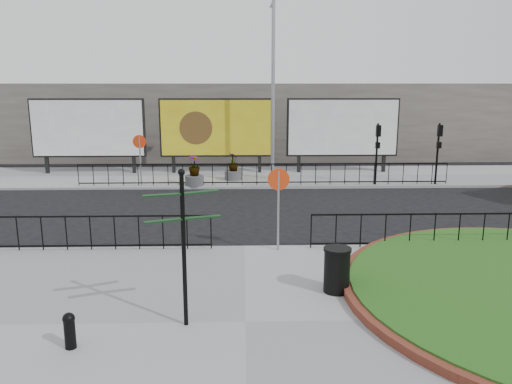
{
  "coord_description": "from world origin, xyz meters",
  "views": [
    {
      "loc": [
        -0.03,
        -14.62,
        4.99
      ],
      "look_at": [
        0.39,
        1.38,
        1.51
      ],
      "focal_mm": 35.0,
      "sensor_mm": 36.0,
      "label": 1
    }
  ],
  "objects_px": {
    "billboard_mid": "(216,128)",
    "litter_bin": "(337,270)",
    "lamp_post": "(273,87)",
    "planter_b": "(233,170)",
    "fingerpost_sign": "(183,233)",
    "bollard": "(70,329)",
    "planter_a": "(194,174)"
  },
  "relations": [
    {
      "from": "billboard_mid",
      "to": "litter_bin",
      "type": "distance_m",
      "value": 16.99
    },
    {
      "from": "billboard_mid",
      "to": "lamp_post",
      "type": "bearing_deg",
      "value": -33.25
    },
    {
      "from": "planter_b",
      "to": "fingerpost_sign",
      "type": "bearing_deg",
      "value": -92.5
    },
    {
      "from": "bollard",
      "to": "planter_b",
      "type": "xyz_separation_m",
      "value": [
        2.76,
        16.75,
        0.14
      ]
    },
    {
      "from": "planter_a",
      "to": "lamp_post",
      "type": "bearing_deg",
      "value": 22.22
    },
    {
      "from": "billboard_mid",
      "to": "lamp_post",
      "type": "relative_size",
      "value": 0.67
    },
    {
      "from": "fingerpost_sign",
      "to": "planter_b",
      "type": "distance_m",
      "value": 15.95
    },
    {
      "from": "lamp_post",
      "to": "bollard",
      "type": "distance_m",
      "value": 18.16
    },
    {
      "from": "billboard_mid",
      "to": "planter_b",
      "type": "xyz_separation_m",
      "value": [
        0.96,
        -2.19,
        -1.95
      ]
    },
    {
      "from": "fingerpost_sign",
      "to": "litter_bin",
      "type": "xyz_separation_m",
      "value": [
        3.41,
        1.59,
        -1.42
      ]
    },
    {
      "from": "lamp_post",
      "to": "fingerpost_sign",
      "type": "xyz_separation_m",
      "value": [
        -2.73,
        -16.09,
        -2.73
      ]
    },
    {
      "from": "fingerpost_sign",
      "to": "bollard",
      "type": "relative_size",
      "value": 4.59
    },
    {
      "from": "lamp_post",
      "to": "litter_bin",
      "type": "xyz_separation_m",
      "value": [
        0.68,
        -14.5,
        -4.15
      ]
    },
    {
      "from": "billboard_mid",
      "to": "fingerpost_sign",
      "type": "relative_size",
      "value": 1.9
    },
    {
      "from": "lamp_post",
      "to": "litter_bin",
      "type": "height_order",
      "value": "lamp_post"
    },
    {
      "from": "lamp_post",
      "to": "planter_b",
      "type": "height_order",
      "value": "lamp_post"
    },
    {
      "from": "litter_bin",
      "to": "planter_a",
      "type": "bearing_deg",
      "value": 109.59
    },
    {
      "from": "lamp_post",
      "to": "bollard",
      "type": "bearing_deg",
      "value": -105.81
    },
    {
      "from": "fingerpost_sign",
      "to": "planter_b",
      "type": "bearing_deg",
      "value": 72.25
    },
    {
      "from": "lamp_post",
      "to": "fingerpost_sign",
      "type": "bearing_deg",
      "value": -99.65
    },
    {
      "from": "fingerpost_sign",
      "to": "planter_a",
      "type": "distance_m",
      "value": 14.6
    },
    {
      "from": "lamp_post",
      "to": "planter_b",
      "type": "bearing_deg",
      "value": -173.78
    },
    {
      "from": "litter_bin",
      "to": "planter_b",
      "type": "relative_size",
      "value": 0.77
    },
    {
      "from": "planter_a",
      "to": "litter_bin",
      "type": "bearing_deg",
      "value": -70.41
    },
    {
      "from": "fingerpost_sign",
      "to": "litter_bin",
      "type": "relative_size",
      "value": 2.99
    },
    {
      "from": "billboard_mid",
      "to": "planter_b",
      "type": "bearing_deg",
      "value": -66.27
    },
    {
      "from": "bollard",
      "to": "litter_bin",
      "type": "bearing_deg",
      "value": 24.26
    },
    {
      "from": "billboard_mid",
      "to": "planter_b",
      "type": "distance_m",
      "value": 3.09
    },
    {
      "from": "bollard",
      "to": "planter_a",
      "type": "height_order",
      "value": "planter_a"
    },
    {
      "from": "fingerpost_sign",
      "to": "planter_a",
      "type": "relative_size",
      "value": 2.21
    },
    {
      "from": "fingerpost_sign",
      "to": "bollard",
      "type": "xyz_separation_m",
      "value": [
        -2.07,
        -0.88,
        -1.58
      ]
    },
    {
      "from": "litter_bin",
      "to": "planter_a",
      "type": "distance_m",
      "value": 13.69
    }
  ]
}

